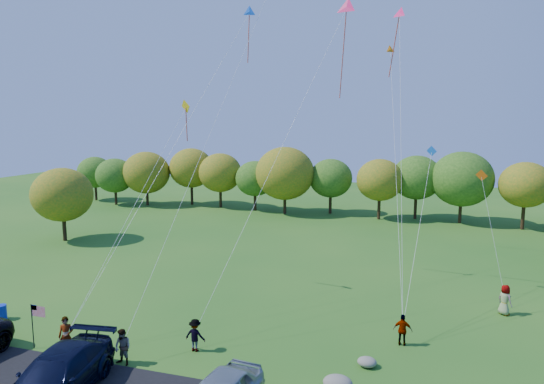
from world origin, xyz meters
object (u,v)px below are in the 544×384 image
Objects in this scene: flyer_b at (123,347)px; trash_barrel at (1,312)px; flyer_e at (505,300)px; flyer_a at (66,336)px; flyer_c at (195,335)px; minivan_navy at (56,376)px; flyer_d at (403,330)px.

flyer_b is 10.03m from trash_barrel.
flyer_e is at bearing 42.80° from flyer_b.
flyer_a is at bearing -170.41° from flyer_b.
flyer_e is (15.33, 9.49, 0.08)m from flyer_c.
minivan_navy is 10.47m from trash_barrel.
trash_barrel is at bearing 0.38° from flyer_c.
flyer_c is at bearing 79.38° from flyer_e.
trash_barrel is (-12.33, 0.19, -0.39)m from flyer_c.
flyer_a reaches higher than minivan_navy.
flyer_d is (12.38, 5.90, -0.05)m from flyer_b.
flyer_a is 6.20m from flyer_c.
flyer_b reaches higher than flyer_d.
flyer_b is (3.17, 0.00, -0.11)m from flyer_a.
flyer_d is at bearing 26.90° from minivan_navy.
flyer_c is 10.43m from flyer_d.
flyer_e is 29.18m from trash_barrel.
minivan_navy is 24.08m from flyer_e.
trash_barrel is at bearing 175.51° from flyer_b.
flyer_e reaches higher than trash_barrel.
minivan_navy is 3.88× the size of flyer_d.
flyer_e is at bearing 2.06° from flyer_a.
flyer_b is at bearing 42.11° from flyer_c.
flyer_c reaches higher than flyer_d.
trash_barrel is (-27.65, -9.30, -0.48)m from flyer_e.
trash_barrel is at bearing 66.22° from flyer_e.
flyer_e is 2.12× the size of trash_barrel.
trash_barrel is at bearing 10.60° from flyer_d.
minivan_navy reaches higher than flyer_c.
flyer_c is at bearing -5.70° from flyer_a.
minivan_navy is 3.36m from flyer_b.
flyer_a is 1.13× the size of flyer_b.
flyer_b is 0.96× the size of flyer_e.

